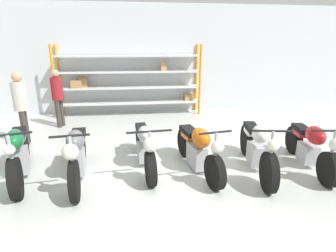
{
  "coord_description": "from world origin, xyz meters",
  "views": [
    {
      "loc": [
        -0.62,
        -4.62,
        2.25
      ],
      "look_at": [
        0.0,
        0.4,
        0.7
      ],
      "focal_mm": 28.0,
      "sensor_mm": 36.0,
      "label": 1
    }
  ],
  "objects_px": {
    "shelving_rack": "(129,80)",
    "person_near_rack": "(21,102)",
    "motorcycle_grey": "(77,153)",
    "motorcycle_red": "(311,146)",
    "motorcycle_green": "(19,153)",
    "person_browsing": "(58,94)",
    "motorcycle_orange": "(198,149)",
    "motorcycle_silver": "(145,146)",
    "motorcycle_white": "(257,147)"
  },
  "relations": [
    {
      "from": "motorcycle_orange",
      "to": "person_browsing",
      "type": "height_order",
      "value": "person_browsing"
    },
    {
      "from": "shelving_rack",
      "to": "motorcycle_orange",
      "type": "distance_m",
      "value": 4.7
    },
    {
      "from": "motorcycle_red",
      "to": "person_browsing",
      "type": "height_order",
      "value": "person_browsing"
    },
    {
      "from": "person_browsing",
      "to": "motorcycle_green",
      "type": "bearing_deg",
      "value": 107.38
    },
    {
      "from": "motorcycle_green",
      "to": "motorcycle_red",
      "type": "relative_size",
      "value": 1.05
    },
    {
      "from": "motorcycle_green",
      "to": "motorcycle_grey",
      "type": "bearing_deg",
      "value": 61.01
    },
    {
      "from": "motorcycle_orange",
      "to": "motorcycle_red",
      "type": "distance_m",
      "value": 2.15
    },
    {
      "from": "motorcycle_orange",
      "to": "person_near_rack",
      "type": "bearing_deg",
      "value": -126.19
    },
    {
      "from": "motorcycle_grey",
      "to": "motorcycle_orange",
      "type": "bearing_deg",
      "value": 85.72
    },
    {
      "from": "motorcycle_green",
      "to": "motorcycle_orange",
      "type": "distance_m",
      "value": 3.19
    },
    {
      "from": "shelving_rack",
      "to": "motorcycle_white",
      "type": "xyz_separation_m",
      "value": [
        2.38,
        -4.59,
        -0.71
      ]
    },
    {
      "from": "motorcycle_red",
      "to": "person_browsing",
      "type": "distance_m",
      "value": 6.44
    },
    {
      "from": "motorcycle_green",
      "to": "person_near_rack",
      "type": "distance_m",
      "value": 1.91
    },
    {
      "from": "shelving_rack",
      "to": "motorcycle_orange",
      "type": "height_order",
      "value": "shelving_rack"
    },
    {
      "from": "motorcycle_grey",
      "to": "motorcycle_red",
      "type": "distance_m",
      "value": 4.29
    },
    {
      "from": "motorcycle_white",
      "to": "person_browsing",
      "type": "height_order",
      "value": "person_browsing"
    },
    {
      "from": "motorcycle_red",
      "to": "person_browsing",
      "type": "xyz_separation_m",
      "value": [
        -5.45,
        3.4,
        0.53
      ]
    },
    {
      "from": "motorcycle_green",
      "to": "motorcycle_red",
      "type": "bearing_deg",
      "value": 69.93
    },
    {
      "from": "shelving_rack",
      "to": "motorcycle_red",
      "type": "bearing_deg",
      "value": -53.24
    },
    {
      "from": "motorcycle_white",
      "to": "person_browsing",
      "type": "relative_size",
      "value": 1.34
    },
    {
      "from": "motorcycle_grey",
      "to": "motorcycle_white",
      "type": "height_order",
      "value": "motorcycle_grey"
    },
    {
      "from": "motorcycle_red",
      "to": "person_near_rack",
      "type": "height_order",
      "value": "person_near_rack"
    },
    {
      "from": "person_near_rack",
      "to": "motorcycle_green",
      "type": "bearing_deg",
      "value": 96.16
    },
    {
      "from": "motorcycle_grey",
      "to": "motorcycle_red",
      "type": "height_order",
      "value": "motorcycle_grey"
    },
    {
      "from": "motorcycle_green",
      "to": "motorcycle_red",
      "type": "height_order",
      "value": "motorcycle_green"
    },
    {
      "from": "motorcycle_silver",
      "to": "person_near_rack",
      "type": "xyz_separation_m",
      "value": [
        -2.77,
        1.61,
        0.57
      ]
    },
    {
      "from": "motorcycle_orange",
      "to": "motorcycle_red",
      "type": "relative_size",
      "value": 0.99
    },
    {
      "from": "motorcycle_orange",
      "to": "motorcycle_white",
      "type": "xyz_separation_m",
      "value": [
        1.08,
        -0.13,
        0.02
      ]
    },
    {
      "from": "motorcycle_grey",
      "to": "person_browsing",
      "type": "distance_m",
      "value": 3.56
    },
    {
      "from": "motorcycle_red",
      "to": "motorcycle_grey",
      "type": "bearing_deg",
      "value": -81.03
    },
    {
      "from": "person_near_rack",
      "to": "shelving_rack",
      "type": "bearing_deg",
      "value": -144.84
    },
    {
      "from": "motorcycle_green",
      "to": "person_near_rack",
      "type": "relative_size",
      "value": 1.24
    },
    {
      "from": "shelving_rack",
      "to": "motorcycle_silver",
      "type": "bearing_deg",
      "value": -85.56
    },
    {
      "from": "shelving_rack",
      "to": "person_browsing",
      "type": "relative_size",
      "value": 2.91
    },
    {
      "from": "motorcycle_red",
      "to": "person_near_rack",
      "type": "distance_m",
      "value": 6.25
    },
    {
      "from": "person_browsing",
      "to": "motorcycle_red",
      "type": "bearing_deg",
      "value": 163.38
    },
    {
      "from": "motorcycle_green",
      "to": "motorcycle_white",
      "type": "distance_m",
      "value": 4.28
    },
    {
      "from": "motorcycle_grey",
      "to": "motorcycle_silver",
      "type": "bearing_deg",
      "value": 100.2
    },
    {
      "from": "motorcycle_silver",
      "to": "motorcycle_white",
      "type": "xyz_separation_m",
      "value": [
        2.05,
        -0.4,
        0.02
      ]
    },
    {
      "from": "motorcycle_white",
      "to": "motorcycle_red",
      "type": "xyz_separation_m",
      "value": [
        1.07,
        -0.03,
        -0.02
      ]
    },
    {
      "from": "shelving_rack",
      "to": "motorcycle_green",
      "type": "xyz_separation_m",
      "value": [
        -1.89,
        -4.32,
        -0.72
      ]
    },
    {
      "from": "shelving_rack",
      "to": "motorcycle_grey",
      "type": "xyz_separation_m",
      "value": [
        -0.84,
        -4.54,
        -0.67
      ]
    },
    {
      "from": "shelving_rack",
      "to": "motorcycle_silver",
      "type": "xyz_separation_m",
      "value": [
        0.33,
        -4.19,
        -0.73
      ]
    },
    {
      "from": "motorcycle_green",
      "to": "motorcycle_grey",
      "type": "distance_m",
      "value": 1.07
    },
    {
      "from": "shelving_rack",
      "to": "motorcycle_grey",
      "type": "distance_m",
      "value": 4.67
    },
    {
      "from": "motorcycle_red",
      "to": "person_near_rack",
      "type": "relative_size",
      "value": 1.18
    },
    {
      "from": "motorcycle_orange",
      "to": "shelving_rack",
      "type": "bearing_deg",
      "value": -173.31
    },
    {
      "from": "motorcycle_red",
      "to": "motorcycle_orange",
      "type": "bearing_deg",
      "value": -84.21
    },
    {
      "from": "motorcycle_silver",
      "to": "person_near_rack",
      "type": "distance_m",
      "value": 3.25
    },
    {
      "from": "shelving_rack",
      "to": "person_near_rack",
      "type": "relative_size",
      "value": 2.78
    }
  ]
}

